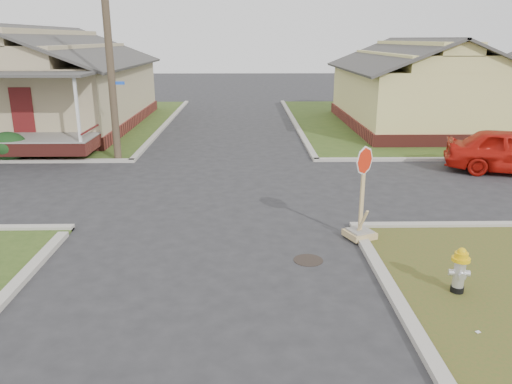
{
  "coord_description": "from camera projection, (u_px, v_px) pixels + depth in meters",
  "views": [
    {
      "loc": [
        0.87,
        -10.38,
        4.62
      ],
      "look_at": [
        1.09,
        1.0,
        1.1
      ],
      "focal_mm": 35.0,
      "sensor_mm": 36.0,
      "label": 1
    }
  ],
  "objects": [
    {
      "name": "ground",
      "position": [
        209.0,
        252.0,
        11.27
      ],
      "size": [
        120.0,
        120.0,
        0.0
      ],
      "primitive_type": "plane",
      "color": "#272729",
      "rests_on": "ground"
    },
    {
      "name": "verge_far_left",
      "position": [
        2.0,
        123.0,
        28.21
      ],
      "size": [
        19.0,
        19.0,
        0.05
      ],
      "primitive_type": "cube",
      "color": "#324B1A",
      "rests_on": "ground"
    },
    {
      "name": "curbs",
      "position": [
        220.0,
        188.0,
        16.04
      ],
      "size": [
        80.0,
        40.0,
        0.12
      ],
      "primitive_type": null,
      "color": "#ACA69B",
      "rests_on": "ground"
    },
    {
      "name": "manhole",
      "position": [
        308.0,
        260.0,
        10.83
      ],
      "size": [
        0.64,
        0.64,
        0.01
      ],
      "primitive_type": "cylinder",
      "color": "black",
      "rests_on": "ground"
    },
    {
      "name": "corner_house",
      "position": [
        41.0,
        84.0,
        26.34
      ],
      "size": [
        10.1,
        15.5,
        5.3
      ],
      "color": "maroon",
      "rests_on": "ground"
    },
    {
      "name": "side_house_yellow",
      "position": [
        417.0,
        86.0,
        26.57
      ],
      "size": [
        7.6,
        11.6,
        4.7
      ],
      "color": "maroon",
      "rests_on": "ground"
    },
    {
      "name": "utility_pole",
      "position": [
        108.0,
        37.0,
        18.31
      ],
      "size": [
        1.8,
        0.28,
        9.0
      ],
      "color": "#3F3124",
      "rests_on": "ground"
    },
    {
      "name": "fire_hydrant",
      "position": [
        460.0,
        268.0,
        9.25
      ],
      "size": [
        0.33,
        0.33,
        0.89
      ],
      "rotation": [
        0.0,
        0.0,
        -0.19
      ],
      "color": "black",
      "rests_on": "ground"
    },
    {
      "name": "stop_sign",
      "position": [
        361.0,
        218.0,
        11.83
      ],
      "size": [
        0.63,
        0.62,
        2.23
      ],
      "rotation": [
        0.0,
        0.0,
        0.4
      ],
      "color": "tan",
      "rests_on": "ground"
    },
    {
      "name": "hedge_right",
      "position": [
        8.0,
        146.0,
        19.38
      ],
      "size": [
        1.45,
        1.19,
        1.11
      ],
      "primitive_type": "ellipsoid",
      "color": "#133615",
      "rests_on": "verge_far_left"
    }
  ]
}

